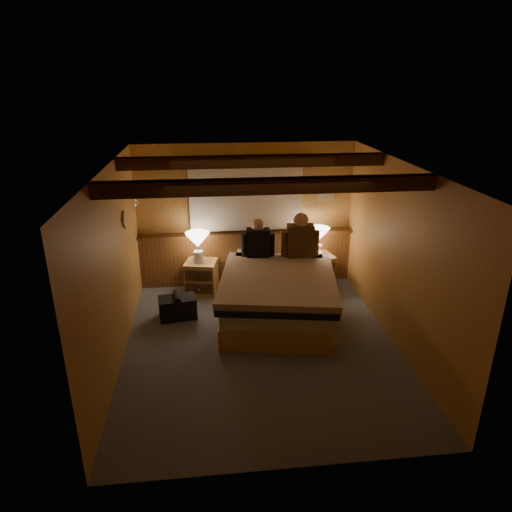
{
  "coord_description": "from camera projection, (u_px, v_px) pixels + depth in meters",
  "views": [
    {
      "loc": [
        -0.65,
        -5.24,
        3.37
      ],
      "look_at": [
        -0.02,
        0.4,
        1.13
      ],
      "focal_mm": 32.0,
      "sensor_mm": 36.0,
      "label": 1
    }
  ],
  "objects": [
    {
      "name": "floor",
      "position": [
        261.0,
        345.0,
        6.15
      ],
      "size": [
        4.2,
        4.2,
        0.0
      ],
      "primitive_type": "plane",
      "color": "#4C505B",
      "rests_on": "ground"
    },
    {
      "name": "coat_rail",
      "position": [
        134.0,
        199.0,
        6.82
      ],
      "size": [
        0.05,
        0.55,
        0.24
      ],
      "color": "white",
      "rests_on": "wall_left"
    },
    {
      "name": "ceiling",
      "position": [
        262.0,
        167.0,
        5.27
      ],
      "size": [
        4.2,
        4.2,
        0.0
      ],
      "primitive_type": "plane",
      "rotation": [
        3.14,
        0.0,
        0.0
      ],
      "color": "#B67E44",
      "rests_on": "wall_back"
    },
    {
      "name": "lamp_right",
      "position": [
        318.0,
        236.0,
        7.55
      ],
      "size": [
        0.37,
        0.37,
        0.48
      ],
      "color": "white",
      "rests_on": "nightstand_right"
    },
    {
      "name": "wall_front",
      "position": [
        292.0,
        358.0,
        3.77
      ],
      "size": [
        3.6,
        0.0,
        3.6
      ],
      "primitive_type": "plane",
      "rotation": [
        -1.57,
        0.0,
        0.0
      ],
      "color": "#CF904A",
      "rests_on": "floor"
    },
    {
      "name": "person_right",
      "position": [
        300.0,
        239.0,
        7.17
      ],
      "size": [
        0.6,
        0.26,
        0.73
      ],
      "rotation": [
        0.0,
        0.0,
        -0.05
      ],
      "color": "#46321C",
      "rests_on": "bed"
    },
    {
      "name": "curtain_window",
      "position": [
        246.0,
        198.0,
        7.47
      ],
      "size": [
        2.18,
        0.09,
        1.11
      ],
      "color": "#482A12",
      "rests_on": "wall_back"
    },
    {
      "name": "ceiling_beams",
      "position": [
        260.0,
        172.0,
        5.44
      ],
      "size": [
        3.6,
        1.65,
        0.16
      ],
      "color": "#482A12",
      "rests_on": "ceiling"
    },
    {
      "name": "nightstand_right",
      "position": [
        316.0,
        271.0,
        7.77
      ],
      "size": [
        0.61,
        0.57,
        0.57
      ],
      "rotation": [
        0.0,
        0.0,
        0.21
      ],
      "color": "tan",
      "rests_on": "floor"
    },
    {
      "name": "framed_print",
      "position": [
        326.0,
        193.0,
        7.64
      ],
      "size": [
        0.3,
        0.04,
        0.25
      ],
      "color": "tan",
      "rests_on": "wall_back"
    },
    {
      "name": "wall_right",
      "position": [
        399.0,
        257.0,
        5.9
      ],
      "size": [
        0.0,
        4.2,
        4.2
      ],
      "primitive_type": "plane",
      "rotation": [
        1.57,
        0.0,
        -1.57
      ],
      "color": "#CF904A",
      "rests_on": "floor"
    },
    {
      "name": "bed",
      "position": [
        278.0,
        294.0,
        6.75
      ],
      "size": [
        1.92,
        2.32,
        0.71
      ],
      "rotation": [
        0.0,
        0.0,
        -0.17
      ],
      "color": "tan",
      "rests_on": "floor"
    },
    {
      "name": "wainscot",
      "position": [
        247.0,
        256.0,
        7.85
      ],
      "size": [
        3.6,
        0.23,
        0.94
      ],
      "color": "brown",
      "rests_on": "wall_back"
    },
    {
      "name": "nightstand_left",
      "position": [
        201.0,
        277.0,
        7.57
      ],
      "size": [
        0.58,
        0.54,
        0.55
      ],
      "rotation": [
        0.0,
        0.0,
        -0.21
      ],
      "color": "tan",
      "rests_on": "floor"
    },
    {
      "name": "lamp_left",
      "position": [
        198.0,
        242.0,
        7.31
      ],
      "size": [
        0.39,
        0.39,
        0.51
      ],
      "color": "white",
      "rests_on": "nightstand_left"
    },
    {
      "name": "duffel_bag",
      "position": [
        178.0,
        307.0,
        6.8
      ],
      "size": [
        0.58,
        0.4,
        0.39
      ],
      "rotation": [
        0.0,
        0.0,
        0.16
      ],
      "color": "black",
      "rests_on": "floor"
    },
    {
      "name": "person_left",
      "position": [
        258.0,
        241.0,
        7.18
      ],
      "size": [
        0.53,
        0.24,
        0.64
      ],
      "rotation": [
        0.0,
        0.0,
        -0.1
      ],
      "color": "black",
      "rests_on": "bed"
    },
    {
      "name": "wall_left",
      "position": [
        114.0,
        269.0,
        5.52
      ],
      "size": [
        0.0,
        4.2,
        4.2
      ],
      "primitive_type": "plane",
      "rotation": [
        1.57,
        0.0,
        1.57
      ],
      "color": "#CF904A",
      "rests_on": "floor"
    },
    {
      "name": "wall_back",
      "position": [
        246.0,
        215.0,
        7.65
      ],
      "size": [
        3.6,
        0.0,
        3.6
      ],
      "primitive_type": "plane",
      "rotation": [
        1.57,
        0.0,
        0.0
      ],
      "color": "#CF904A",
      "rests_on": "floor"
    }
  ]
}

